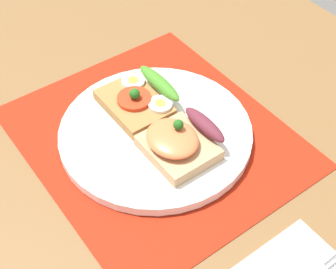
% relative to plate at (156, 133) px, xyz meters
% --- Properties ---
extents(ground_plane, '(1.20, 0.90, 0.03)m').
position_rel_plate_xyz_m(ground_plane, '(0.00, 0.00, -0.03)').
color(ground_plane, brown).
extents(placemat, '(0.39, 0.34, 0.00)m').
position_rel_plate_xyz_m(placemat, '(0.00, 0.00, -0.01)').
color(placemat, '#A31E0C').
rests_on(placemat, ground_plane).
extents(plate, '(0.27, 0.27, 0.01)m').
position_rel_plate_xyz_m(plate, '(0.00, 0.00, 0.00)').
color(plate, white).
rests_on(plate, placemat).
extents(sandwich_egg_tomato, '(0.11, 0.09, 0.04)m').
position_rel_plate_xyz_m(sandwich_egg_tomato, '(-0.05, 0.01, 0.02)').
color(sandwich_egg_tomato, '#9F6D3A').
rests_on(sandwich_egg_tomato, plate).
extents(sandwich_salmon, '(0.09, 0.10, 0.05)m').
position_rel_plate_xyz_m(sandwich_salmon, '(0.05, 0.00, 0.02)').
color(sandwich_salmon, tan).
rests_on(sandwich_salmon, plate).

